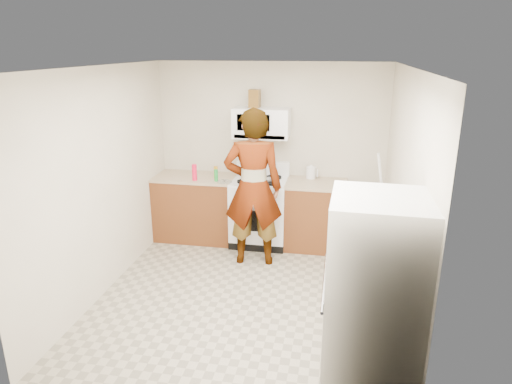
% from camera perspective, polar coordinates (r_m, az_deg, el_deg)
% --- Properties ---
extents(floor, '(3.60, 3.60, 0.00)m').
position_cam_1_polar(floor, '(5.30, -1.32, -12.78)').
color(floor, gray).
rests_on(floor, ground).
extents(back_wall, '(3.20, 0.02, 2.50)m').
position_cam_1_polar(back_wall, '(6.48, 1.83, 4.93)').
color(back_wall, beige).
rests_on(back_wall, floor).
extents(right_wall, '(0.02, 3.60, 2.50)m').
position_cam_1_polar(right_wall, '(4.73, 17.78, -0.85)').
color(right_wall, beige).
rests_on(right_wall, floor).
extents(cabinet_left, '(1.12, 0.62, 0.90)m').
position_cam_1_polar(cabinet_left, '(6.66, -7.52, -2.04)').
color(cabinet_left, brown).
rests_on(cabinet_left, floor).
extents(counter_left, '(1.14, 0.64, 0.03)m').
position_cam_1_polar(counter_left, '(6.52, -7.68, 1.83)').
color(counter_left, tan).
rests_on(counter_left, cabinet_left).
extents(cabinet_right, '(0.80, 0.62, 0.90)m').
position_cam_1_polar(cabinet_right, '(6.37, 7.42, -2.99)').
color(cabinet_right, brown).
rests_on(cabinet_right, floor).
extents(counter_right, '(0.82, 0.64, 0.03)m').
position_cam_1_polar(counter_right, '(6.22, 7.59, 1.04)').
color(counter_right, tan).
rests_on(counter_right, cabinet_right).
extents(gas_range, '(0.76, 0.65, 1.13)m').
position_cam_1_polar(gas_range, '(6.43, 0.46, -2.30)').
color(gas_range, white).
rests_on(gas_range, floor).
extents(microwave, '(0.76, 0.38, 0.40)m').
position_cam_1_polar(microwave, '(6.24, 0.70, 8.64)').
color(microwave, white).
rests_on(microwave, back_wall).
extents(person, '(0.79, 0.58, 2.01)m').
position_cam_1_polar(person, '(5.68, -0.36, 0.49)').
color(person, tan).
rests_on(person, floor).
extents(fridge, '(0.72, 0.72, 1.70)m').
position_cam_1_polar(fridge, '(3.61, 14.48, -13.54)').
color(fridge, silver).
rests_on(fridge, floor).
extents(kettle, '(0.16, 0.16, 0.16)m').
position_cam_1_polar(kettle, '(6.38, 6.89, 2.41)').
color(kettle, silver).
rests_on(kettle, counter_right).
extents(jug, '(0.15, 0.15, 0.24)m').
position_cam_1_polar(jug, '(6.24, -0.18, 11.61)').
color(jug, brown).
rests_on(jug, microwave).
extents(saucepan, '(0.23, 0.23, 0.11)m').
position_cam_1_polar(saucepan, '(6.39, -1.05, 2.52)').
color(saucepan, '#B2B2B7').
rests_on(saucepan, gas_range).
extents(tray, '(0.29, 0.24, 0.05)m').
position_cam_1_polar(tray, '(6.18, 1.25, 1.46)').
color(tray, silver).
rests_on(tray, gas_range).
extents(bottle_spray, '(0.08, 0.08, 0.22)m').
position_cam_1_polar(bottle_spray, '(6.28, -7.70, 2.44)').
color(bottle_spray, red).
rests_on(bottle_spray, counter_left).
extents(bottle_hot_sauce, '(0.06, 0.06, 0.17)m').
position_cam_1_polar(bottle_hot_sauce, '(6.35, -5.05, 2.45)').
color(bottle_hot_sauce, orange).
rests_on(bottle_hot_sauce, counter_left).
extents(bottle_green_cap, '(0.07, 0.07, 0.16)m').
position_cam_1_polar(bottle_green_cap, '(6.22, -5.02, 2.08)').
color(bottle_green_cap, green).
rests_on(bottle_green_cap, counter_left).
extents(pot_lid, '(0.26, 0.26, 0.01)m').
position_cam_1_polar(pot_lid, '(6.19, -3.97, 1.30)').
color(pot_lid, white).
rests_on(pot_lid, counter_left).
extents(broom, '(0.30, 0.17, 1.45)m').
position_cam_1_polar(broom, '(6.00, 15.69, -1.95)').
color(broom, white).
rests_on(broom, floor).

